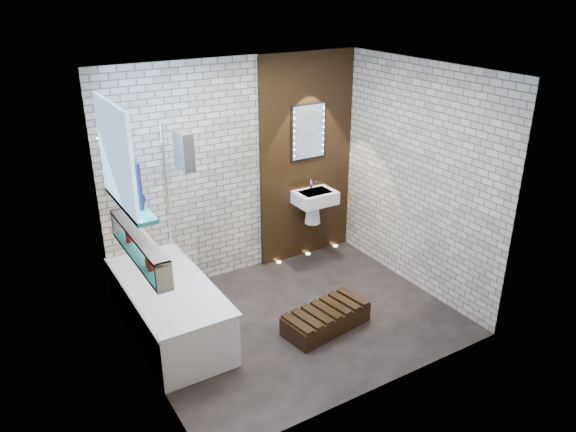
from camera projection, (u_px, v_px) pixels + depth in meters
ground at (295, 319)px, 5.94m from camera, size 3.20×3.20×0.00m
room_shell at (296, 207)px, 5.42m from camera, size 3.24×3.20×2.60m
walnut_panel at (306, 159)px, 6.87m from camera, size 1.30×0.06×2.60m
clerestory_window at (119, 165)px, 4.71m from camera, size 0.18×1.00×0.94m
display_niche at (139, 247)px, 4.85m from camera, size 0.14×1.30×0.26m
bathtub at (169, 309)px, 5.59m from camera, size 0.79×1.74×0.70m
bath_screen at (179, 198)px, 5.71m from camera, size 0.01×0.78×1.40m
towel at (184, 150)px, 5.29m from camera, size 0.11×0.28×0.37m
shower_head at (128, 134)px, 5.27m from camera, size 0.18×0.18×0.02m
washbasin at (314, 202)px, 6.92m from camera, size 0.50×0.36×0.58m
led_mirror at (308, 132)px, 6.70m from camera, size 0.50×0.02×0.70m
walnut_step at (326, 319)px, 5.75m from camera, size 0.97×0.54×0.20m
niche_bottles at (140, 251)px, 4.86m from camera, size 0.05×0.68×0.13m
sill_vases at (132, 191)px, 4.79m from camera, size 0.20×0.43×0.42m
floor_uplights at (308, 254)px, 7.33m from camera, size 0.96×0.06×0.01m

